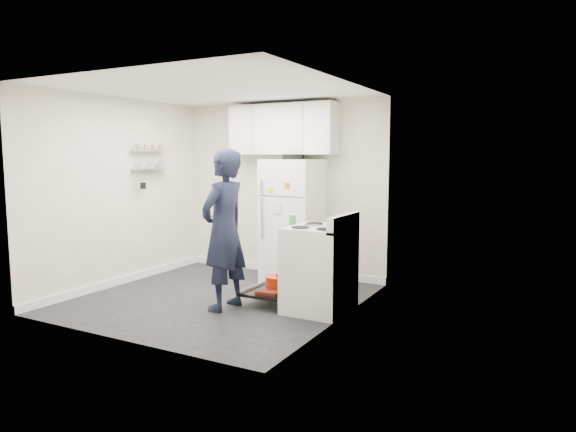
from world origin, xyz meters
The scene contains 7 objects.
room centered at (-0.03, 0.03, 1.21)m, with size 3.21×3.21×2.51m.
electric_range centered at (1.26, 0.15, 0.47)m, with size 0.66×0.76×1.10m.
open_oven_door centered at (0.69, 0.18, 0.19)m, with size 0.55×0.71×0.23m.
refrigerator centered at (0.36, 1.25, 0.85)m, with size 0.72×0.74×1.75m.
upper_cabinets centered at (0.10, 1.43, 2.10)m, with size 1.60×0.33×0.70m, color silver.
wall_shelf_rack centered at (-1.52, 0.49, 1.68)m, with size 0.14×0.60×0.61m.
person centered at (0.30, -0.30, 0.90)m, with size 0.66×0.43×1.81m, color black.
Camera 1 is at (3.62, -4.98, 1.73)m, focal length 32.00 mm.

